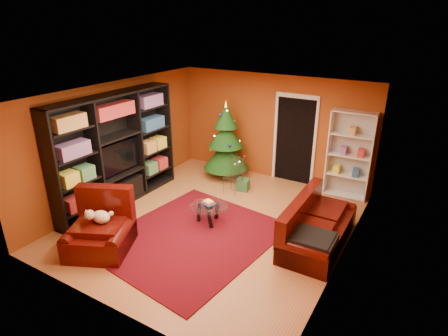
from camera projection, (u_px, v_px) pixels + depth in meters
The scene contains 17 objects.
floor at pixel (214, 224), 7.55m from camera, with size 5.00×5.50×0.05m, color #A86332.
ceiling at pixel (212, 92), 6.54m from camera, with size 5.00×5.50×0.05m, color silver.
wall_back at pixel (273, 127), 9.26m from camera, with size 5.00×0.05×2.60m, color #984315.
wall_left at pixel (116, 141), 8.24m from camera, with size 0.05×5.50×2.60m, color #984315.
wall_right at pixel (349, 193), 5.86m from camera, with size 0.05×5.50×2.60m, color #984315.
doorway at pixel (294, 141), 9.03m from camera, with size 1.06×0.60×2.16m, color black, non-canonical shape.
rug at pixel (191, 237), 7.03m from camera, with size 2.69×3.14×0.02m, color #570811.
media_unit at pixel (116, 151), 7.94m from camera, with size 0.48×3.15×2.42m, color black, non-canonical shape.
christmas_tree at pixel (226, 140), 9.35m from camera, with size 1.13×1.13×2.01m, color #123D10, non-canonical shape.
gift_box_green at pixel (243, 185), 8.90m from camera, with size 0.27×0.27×0.27m, color #276235.
gift_box_red at pixel (224, 165), 10.15m from camera, with size 0.23×0.23×0.23m, color maroon.
white_bookshelf at pixel (349, 155), 8.29m from camera, with size 0.95×0.34×2.04m, color white, non-canonical shape.
armchair at pixel (99, 229), 6.50m from camera, with size 1.11×1.11×0.87m, color #360704, non-canonical shape.
dog at pixel (101, 217), 6.46m from camera, with size 0.40×0.30×0.28m, color beige, non-canonical shape.
sofa at pixel (319, 223), 6.70m from camera, with size 2.01×0.91×0.86m, color #360704, non-canonical shape.
coffee_table at pixel (209, 214), 7.46m from camera, with size 0.77×0.77×0.48m, color gray, non-canonical shape.
acrylic_chair at pixel (233, 178), 8.68m from camera, with size 0.39×0.42×0.76m, color #66605B, non-canonical shape.
Camera 1 is at (3.52, -5.54, 3.89)m, focal length 30.00 mm.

